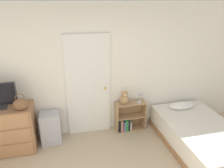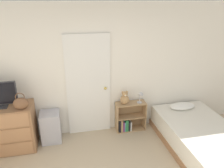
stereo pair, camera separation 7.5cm
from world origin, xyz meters
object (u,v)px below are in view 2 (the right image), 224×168
Objects in this scene: storage_bin at (51,127)px; handbag at (21,103)px; teddy_bear at (125,98)px; desk_lamp at (141,96)px; bookshelf at (128,119)px; bed at (200,137)px; dresser at (6,128)px.

handbag is at bearing -148.86° from storage_bin.
teddy_bear is 1.16× the size of desk_lamp.
bookshelf is at bearing 2.07° from storage_bin.
storage_bin is 2.79m from bed.
bed is at bearing -43.00° from desk_lamp.
dresser is 2.25m from teddy_bear.
teddy_bear reaches higher than dresser.
handbag reaches higher than desk_lamp.
bookshelf is at bearing 8.78° from handbag.
desk_lamp is (0.32, -0.04, 0.04)m from teddy_bear.
bookshelf reaches higher than storage_bin.
dresser is at bearing -176.43° from teddy_bear.
handbag is at bearing 169.63° from bed.
bed is (1.21, -0.86, -0.51)m from teddy_bear.
desk_lamp is at bearing 137.00° from bed.
desk_lamp is at bearing 2.30° from dresser.
dresser is at bearing 155.29° from handbag.
dresser reaches higher than storage_bin.
dresser reaches higher than bed.
bed is (2.67, -0.81, -0.07)m from storage_bin.
desk_lamp is (1.79, 0.01, 0.48)m from storage_bin.
bed is at bearing -35.52° from teddy_bear.
storage_bin is at bearing -177.93° from bookshelf.
dresser is 3.27× the size of handbag.
desk_lamp is (2.20, 0.26, -0.19)m from handbag.
storage_bin is 1.53m from teddy_bear.
teddy_bear is 0.33m from desk_lamp.
handbag is 1.91m from teddy_bear.
storage_bin is 2.57× the size of desk_lamp.
bookshelf is (1.55, 0.06, -0.05)m from storage_bin.
desk_lamp is at bearing 0.45° from storage_bin.
handbag reaches higher than teddy_bear.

